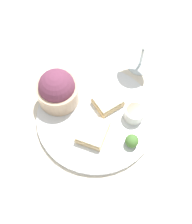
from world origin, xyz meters
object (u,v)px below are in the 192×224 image
at_px(wine_glass, 145,42).
at_px(cheese_toast_near, 93,132).
at_px(cheese_toast_far, 108,102).
at_px(salad_bowl, 57,90).
at_px(sauce_ramekin, 135,113).

bearing_deg(wine_glass, cheese_toast_near, -161.35).
bearing_deg(wine_glass, cheese_toast_far, -165.19).
bearing_deg(salad_bowl, wine_glass, -11.95).
xyz_separation_m(cheese_toast_far, wine_glass, (0.16, 0.04, 0.07)).
bearing_deg(sauce_ramekin, cheese_toast_far, 111.73).
bearing_deg(salad_bowl, cheese_toast_near, -88.73).
xyz_separation_m(cheese_toast_near, wine_glass, (0.24, 0.08, 0.07)).
height_order(salad_bowl, cheese_toast_far, salad_bowl).
height_order(sauce_ramekin, cheese_toast_far, sauce_ramekin).
height_order(cheese_toast_far, wine_glass, wine_glass).
height_order(salad_bowl, wine_glass, wine_glass).
distance_m(sauce_ramekin, wine_glass, 0.19).
height_order(salad_bowl, cheese_toast_near, salad_bowl).
bearing_deg(cheese_toast_far, salad_bowl, 132.45).
bearing_deg(cheese_toast_far, wine_glass, 14.81).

